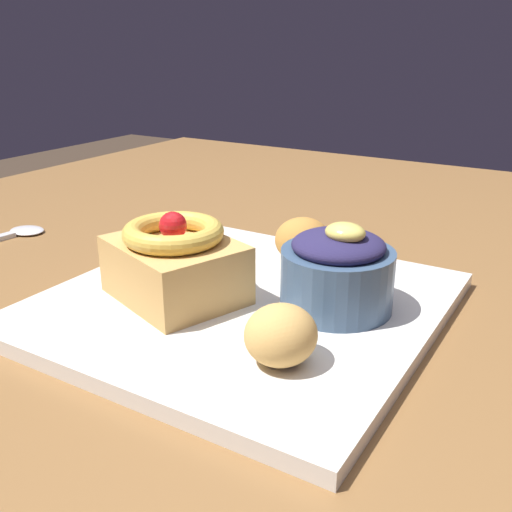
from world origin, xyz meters
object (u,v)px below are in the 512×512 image
fritter_middle (303,240)px  spoon (4,237)px  front_plate (243,304)px  cake_slice (175,262)px  berry_ramekin (337,271)px  fritter_front (281,335)px

fritter_middle → spoon: fritter_middle is taller
front_plate → spoon: bearing=177.0°
cake_slice → spoon: 0.27m
spoon → berry_ramekin: bearing=-82.8°
front_plate → fritter_front: bearing=-43.9°
cake_slice → spoon: cake_slice is taller
front_plate → cake_slice: cake_slice is taller
cake_slice → fritter_middle: size_ratio=2.35×
berry_ramekin → front_plate: bearing=-163.5°
cake_slice → fritter_front: cake_slice is taller
fritter_front → spoon: size_ratio=0.37×
spoon → fritter_middle: bearing=-69.3°
front_plate → cake_slice: 0.06m
fritter_middle → fritter_front: bearing=-67.4°
berry_ramekin → fritter_front: (0.00, -0.09, -0.01)m
fritter_middle → spoon: size_ratio=0.40×
cake_slice → berry_ramekin: (0.11, 0.05, 0.00)m
fritter_front → spoon: 0.39m
fritter_middle → spoon: 0.33m
cake_slice → berry_ramekin: same height
front_plate → fritter_front: fritter_front is taller
fritter_middle → berry_ramekin: bearing=-48.5°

